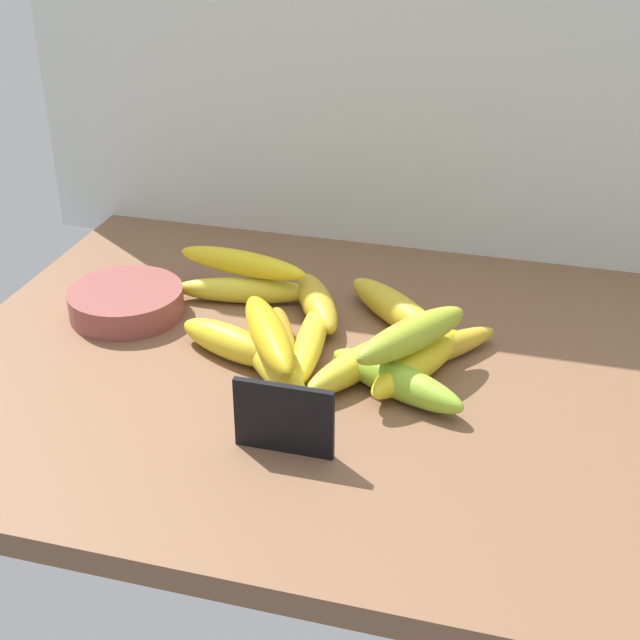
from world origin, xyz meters
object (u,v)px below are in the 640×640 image
Objects in this scene: banana_2 at (396,380)px; banana_12 at (242,263)px; banana_0 at (436,351)px; banana_11 at (412,335)px; banana_3 at (310,342)px; banana_9 at (280,348)px; banana_8 at (317,303)px; chalkboard_sign at (284,421)px; banana_4 at (246,290)px; banana_5 at (230,342)px; fruit_bowl at (126,302)px; banana_6 at (418,363)px; banana_13 at (269,334)px; banana_7 at (357,364)px; banana_10 at (273,367)px; banana_1 at (397,309)px.

banana_2 is 0.95× the size of banana_12.
banana_11 is (-2.35, -4.91, 4.68)cm from banana_0.
banana_9 is (-3.19, -2.72, 0.16)cm from banana_3.
banana_2 is at bearing -49.04° from banana_8.
banana_2 is 21.70cm from banana_8.
chalkboard_sign reaches higher than banana_8.
chalkboard_sign reaches higher than banana_4.
banana_4 is 0.98× the size of banana_9.
banana_5 is at bearing -75.81° from banana_12.
fruit_bowl is 0.76× the size of banana_3.
banana_3 is (27.34, -3.54, -0.12)cm from fruit_bowl.
banana_6 is 0.90× the size of banana_9.
banana_11 reaches higher than banana_0.
chalkboard_sign is 0.57× the size of banana_13.
banana_3 is at bearing 168.16° from banana_11.
banana_7 is at bearing -12.53° from fruit_bowl.
banana_9 is at bearing 179.68° from banana_11.
banana_7 is at bearing 17.39° from banana_10.
banana_11 is 31.20cm from banana_12.
banana_1 is at bearing 78.72° from chalkboard_sign.
fruit_bowl is 35.26cm from banana_7.
banana_6 reaches higher than banana_9.
banana_5 is at bearing -160.20° from banana_3.
banana_5 is (17.82, -6.97, 0.24)cm from fruit_bowl.
banana_9 is 1.11× the size of banana_10.
banana_2 is (39.71, -10.08, 0.23)cm from fruit_bowl.
banana_2 is 22.11cm from banana_5.
banana_4 is at bearing 161.99° from banana_0.
banana_1 is at bearing 127.54° from banana_0.
banana_2 is at bearing -35.49° from banana_4.
chalkboard_sign is 0.70× the size of fruit_bowl.
banana_2 reaches higher than banana_4.
banana_4 is 1.09× the size of banana_10.
banana_5 reaches higher than banana_0.
banana_1 is at bearing -4.97° from banana_12.
banana_2 is at bearing -27.87° from banana_3.
banana_8 is at bearing 122.64° from banana_7.
banana_10 is (0.53, -4.44, -0.10)cm from banana_9.
banana_1 is 13.80cm from banana_6.
banana_0 is at bearing 64.44° from banana_11.
banana_13 reaches higher than banana_8.
banana_8 is 20.28cm from banana_11.
banana_9 is (-18.95, -4.82, 0.25)cm from banana_0.
banana_11 reaches higher than banana_4.
banana_1 is at bearing 37.33° from banana_5.
fruit_bowl is at bearing -168.77° from banana_1.
banana_8 is at bearing 140.35° from banana_11.
banana_4 is (-12.75, 11.37, 0.03)cm from banana_3.
banana_1 is at bearing 53.81° from banana_13.
chalkboard_sign is 15.49cm from banana_13.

